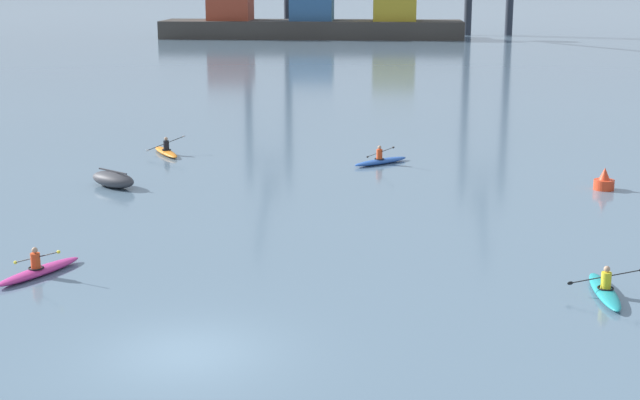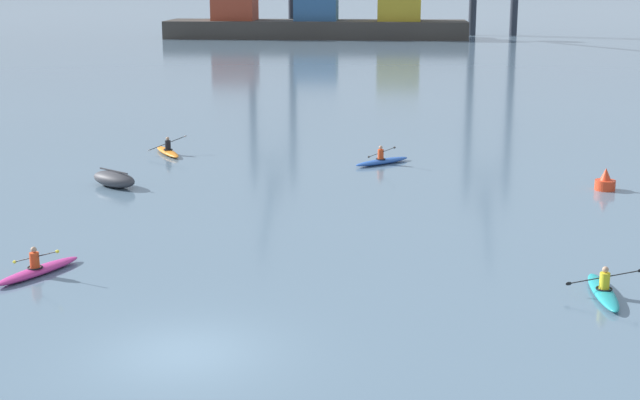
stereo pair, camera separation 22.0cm
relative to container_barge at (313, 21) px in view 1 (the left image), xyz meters
The scene contains 8 objects.
ground_plane 119.61m from the container_barge, 86.94° to the right, with size 800.00×800.00×0.00m, color slate.
container_barge is the anchor object (origin of this frame).
capsized_dinghy 101.10m from the container_barge, 90.52° to the right, with size 2.75×2.41×0.76m.
channel_buoy 102.21m from the container_barge, 78.14° to the right, with size 0.90×0.90×1.00m.
kayak_orange 93.29m from the container_barge, 90.22° to the right, with size 2.24×3.24×0.99m.
kayak_teal 115.64m from the container_barge, 81.11° to the right, with size 2.25×3.40×0.95m.
kayak_blue 95.65m from the container_barge, 83.37° to the right, with size 2.94×2.71×1.08m.
kayak_magenta 113.61m from the container_barge, 89.82° to the right, with size 2.05×3.31×1.02m.
Camera 1 is at (4.91, -21.39, 9.29)m, focal length 51.86 mm.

